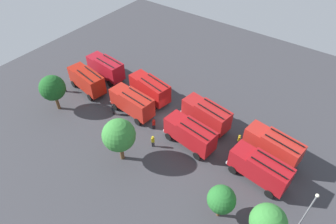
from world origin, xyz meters
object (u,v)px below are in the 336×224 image
(firefighter_4, at_px, (154,124))
(tree_2, at_px, (119,135))
(fire_truck_2, at_px, (150,88))
(firefighter_2, at_px, (113,109))
(firefighter_3, at_px, (239,140))
(traffic_cone_0, at_px, (282,145))
(fire_truck_4, at_px, (260,168))
(fire_truck_5, at_px, (190,133))
(fire_truck_6, at_px, (132,102))
(lamppost, at_px, (309,209))
(firefighter_1, at_px, (65,87))
(firefighter_0, at_px, (153,141))
(tree_1, at_px, (221,200))
(tree_0, at_px, (268,222))
(fire_truck_1, at_px, (206,114))
(fire_truck_7, at_px, (87,80))
(fire_truck_0, at_px, (273,145))
(fire_truck_3, at_px, (106,67))
(tree_3, at_px, (52,88))

(firefighter_4, height_order, tree_2, tree_2)
(fire_truck_2, height_order, firefighter_2, fire_truck_2)
(firefighter_3, relative_size, traffic_cone_0, 2.53)
(fire_truck_4, xyz_separation_m, fire_truck_5, (9.48, 0.15, 0.00))
(fire_truck_6, xyz_separation_m, lamppost, (-25.61, 3.11, 1.44))
(fire_truck_4, xyz_separation_m, firefighter_1, (31.95, 2.37, -1.15))
(firefighter_0, xyz_separation_m, tree_1, (-11.74, 3.57, 2.07))
(firefighter_0, distance_m, tree_1, 12.44)
(fire_truck_2, distance_m, traffic_cone_0, 20.58)
(tree_0, height_order, lamppost, lamppost)
(fire_truck_4, relative_size, traffic_cone_0, 10.68)
(fire_truck_1, relative_size, fire_truck_7, 1.00)
(fire_truck_0, xyz_separation_m, firefighter_2, (21.85, 5.99, -1.17))
(tree_1, bearing_deg, fire_truck_4, -102.22)
(fire_truck_2, relative_size, firefighter_2, 4.33)
(fire_truck_0, height_order, firefighter_0, fire_truck_0)
(firefighter_4, bearing_deg, fire_truck_3, 30.50)
(firefighter_2, distance_m, firefighter_4, 6.91)
(fire_truck_4, bearing_deg, firefighter_0, 20.72)
(fire_truck_6, bearing_deg, fire_truck_0, -162.78)
(fire_truck_6, xyz_separation_m, fire_truck_7, (9.46, 0.09, 0.00))
(firefighter_1, bearing_deg, fire_truck_0, -62.08)
(firefighter_1, bearing_deg, firefighter_2, -70.45)
(fire_truck_0, distance_m, tree_0, 11.49)
(fire_truck_1, relative_size, tree_0, 1.38)
(tree_2, bearing_deg, fire_truck_7, -27.07)
(tree_2, relative_size, lamppost, 1.03)
(fire_truck_2, height_order, tree_1, tree_1)
(fire_truck_4, relative_size, fire_truck_7, 0.99)
(firefighter_1, bearing_deg, tree_1, -82.01)
(tree_1, height_order, tree_3, tree_3)
(fire_truck_4, distance_m, traffic_cone_0, 7.05)
(fire_truck_0, bearing_deg, tree_2, 45.34)
(firefighter_1, xyz_separation_m, tree_1, (-30.47, 4.44, 2.10))
(fire_truck_2, xyz_separation_m, fire_truck_3, (9.60, -0.12, 0.00))
(fire_truck_0, distance_m, traffic_cone_0, 3.24)
(fire_truck_3, height_order, fire_truck_6, same)
(fire_truck_1, bearing_deg, tree_0, 148.71)
(tree_0, bearing_deg, fire_truck_0, -72.98)
(firefighter_0, relative_size, tree_2, 0.29)
(firefighter_1, bearing_deg, traffic_cone_0, -58.07)
(fire_truck_6, distance_m, tree_1, 19.48)
(fire_truck_4, distance_m, firefighter_1, 32.06)
(tree_1, bearing_deg, firefighter_2, -13.78)
(firefighter_2, xyz_separation_m, tree_1, (-20.44, 5.01, 2.12))
(tree_3, relative_size, lamppost, 0.95)
(fire_truck_0, height_order, tree_3, tree_3)
(traffic_cone_0, bearing_deg, fire_truck_2, 7.11)
(tree_2, bearing_deg, firefighter_2, -38.12)
(firefighter_1, relative_size, traffic_cone_0, 2.55)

